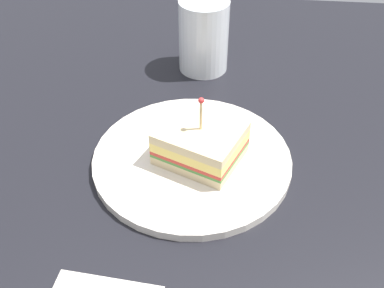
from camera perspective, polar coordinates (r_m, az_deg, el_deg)
ground_plane at (r=59.04cm, az=-0.00°, el=-3.02°), size 102.27×102.27×2.00cm
plate at (r=57.97cm, az=-0.00°, el=-1.91°), size 24.66×24.66×1.10cm
sandwich_half_center at (r=56.11cm, az=1.06°, el=0.19°), size 11.85×11.11×8.89cm
drink_glass at (r=73.94cm, az=1.43°, el=12.83°), size 7.73×7.73×11.29cm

